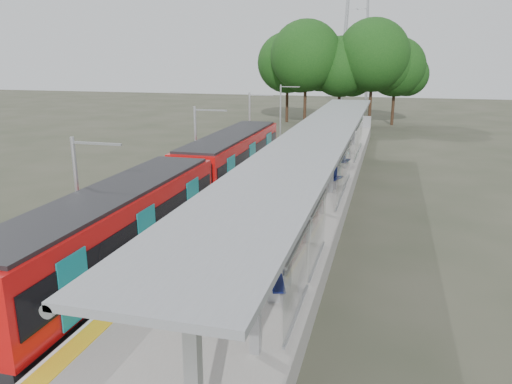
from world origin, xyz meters
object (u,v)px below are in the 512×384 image
train (188,186)px  litter_bin (308,188)px  bench_mid (333,177)px  info_pillar_near (279,205)px  bench_near (275,280)px  bench_far (344,160)px  info_pillar_far (292,193)px

train → litter_bin: 6.51m
bench_mid → info_pillar_near: (-1.61, -7.08, 0.28)m
bench_mid → litter_bin: bench_mid is taller
bench_mid → litter_bin: bearing=-92.8°
train → info_pillar_near: 4.98m
info_pillar_near → litter_bin: bearing=83.4°
bench_near → info_pillar_near: 7.15m
litter_bin → bench_far: bearing=81.2°
bench_near → bench_far: bench_far is taller
train → litter_bin: train is taller
info_pillar_near → info_pillar_far: bearing=83.8°
train → bench_far: 13.22m
litter_bin → info_pillar_far: bearing=-97.0°
info_pillar_far → litter_bin: size_ratio=2.22×
train → bench_near: (6.27, -8.14, -0.57)m
bench_near → bench_mid: bearing=71.6°
train → info_pillar_far: train is taller
train → bench_near: train is taller
train → info_pillar_far: (5.06, 0.94, -0.25)m
bench_far → info_pillar_far: info_pillar_far is taller
train → bench_near: bearing=-52.4°
bench_near → info_pillar_far: size_ratio=0.75×
bench_near → info_pillar_far: 9.17m
bench_mid → train: bearing=-115.9°
train → bench_far: (6.60, 11.44, -0.56)m
bench_far → info_pillar_far: 10.62m
info_pillar_near → litter_bin: 4.79m
bench_near → bench_far: (0.33, 19.59, 0.01)m
train → info_pillar_far: 5.15m
bench_far → info_pillar_far: size_ratio=0.77×
bench_far → info_pillar_near: info_pillar_near is taller
bench_mid → info_pillar_far: 5.19m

